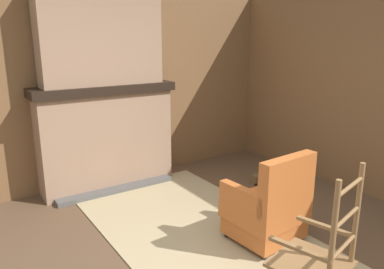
% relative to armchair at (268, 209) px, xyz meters
% --- Properties ---
extents(wood_panel_wall_left, '(0.06, 5.95, 2.65)m').
position_rel_armchair_xyz_m(wood_panel_wall_left, '(-2.50, -0.76, 0.97)').
color(wood_panel_wall_left, brown).
rests_on(wood_panel_wall_left, ground).
extents(fireplace_hearth, '(0.61, 1.86, 1.39)m').
position_rel_armchair_xyz_m(fireplace_hearth, '(-2.26, -0.76, 0.34)').
color(fireplace_hearth, '#9E7A60').
rests_on(fireplace_hearth, ground).
extents(chimney_breast, '(0.36, 1.55, 1.24)m').
position_rel_armchair_xyz_m(chimney_breast, '(-2.27, -0.76, 1.66)').
color(chimney_breast, '#9E7A60').
rests_on(chimney_breast, fireplace_hearth).
extents(area_rug, '(3.32, 1.76, 0.01)m').
position_rel_armchair_xyz_m(area_rug, '(-0.50, -0.45, -0.34)').
color(area_rug, tan).
rests_on(area_rug, ground).
extents(armchair, '(0.67, 0.71, 0.94)m').
position_rel_armchair_xyz_m(armchair, '(0.00, 0.00, 0.00)').
color(armchair, '#C6662D').
rests_on(armchair, ground).
extents(rocking_chair, '(0.89, 0.63, 1.18)m').
position_rel_armchair_xyz_m(rocking_chair, '(0.95, -0.49, 0.06)').
color(rocking_chair, olive).
rests_on(rocking_chair, ground).
extents(firewood_stack, '(0.51, 0.49, 0.15)m').
position_rel_armchair_xyz_m(firewood_stack, '(-1.01, 1.11, -0.27)').
color(firewood_stack, brown).
rests_on(firewood_stack, ground).
extents(oil_lamp_vase, '(0.11, 0.11, 0.28)m').
position_rel_armchair_xyz_m(oil_lamp_vase, '(-2.31, -1.11, 1.14)').
color(oil_lamp_vase, '#99B29E').
rests_on(oil_lamp_vase, fireplace_hearth).
extents(storage_case, '(0.16, 0.23, 0.15)m').
position_rel_armchair_xyz_m(storage_case, '(-2.31, -0.13, 1.12)').
color(storage_case, gray).
rests_on(storage_case, fireplace_hearth).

